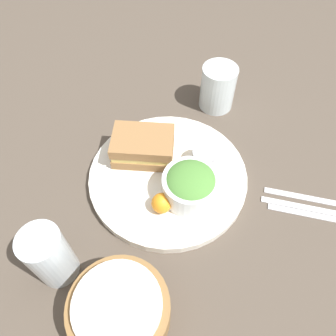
{
  "coord_description": "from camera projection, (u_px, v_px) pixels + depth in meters",
  "views": [
    {
      "loc": [
        -0.09,
        0.36,
        0.56
      ],
      "look_at": [
        0.0,
        0.0,
        0.04
      ],
      "focal_mm": 35.0,
      "sensor_mm": 36.0,
      "label": 1
    }
  ],
  "objects": [
    {
      "name": "orange_wedge",
      "position": [
        162.0,
        203.0,
        0.59
      ],
      "size": [
        0.04,
        0.04,
        0.04
      ],
      "primitive_type": "sphere",
      "color": "orange",
      "rests_on": "plate"
    },
    {
      "name": "plate",
      "position": [
        168.0,
        176.0,
        0.66
      ],
      "size": [
        0.32,
        0.32,
        0.02
      ],
      "primitive_type": "cylinder",
      "color": "white",
      "rests_on": "ground_plane"
    },
    {
      "name": "sandwich",
      "position": [
        143.0,
        146.0,
        0.66
      ],
      "size": [
        0.13,
        0.1,
        0.06
      ],
      "color": "olive",
      "rests_on": "plate"
    },
    {
      "name": "spoon",
      "position": [
        311.0,
        215.0,
        0.62
      ],
      "size": [
        0.16,
        0.01,
        0.01
      ],
      "primitive_type": "cube",
      "rotation": [
        0.0,
        0.0,
        3.16
      ],
      "color": "silver",
      "rests_on": "ground_plane"
    },
    {
      "name": "bread_basket",
      "position": [
        120.0,
        311.0,
        0.49
      ],
      "size": [
        0.15,
        0.15,
        0.08
      ],
      "color": "olive",
      "rests_on": "ground_plane"
    },
    {
      "name": "water_glass",
      "position": [
        218.0,
        88.0,
        0.75
      ],
      "size": [
        0.08,
        0.08,
        0.11
      ],
      "primitive_type": "cylinder",
      "color": "silver",
      "rests_on": "ground_plane"
    },
    {
      "name": "fork",
      "position": [
        311.0,
        199.0,
        0.64
      ],
      "size": [
        0.18,
        0.01,
        0.01
      ],
      "primitive_type": "cube",
      "rotation": [
        0.0,
        0.0,
        3.16
      ],
      "color": "silver",
      "rests_on": "ground_plane"
    },
    {
      "name": "salad_bowl",
      "position": [
        190.0,
        185.0,
        0.6
      ],
      "size": [
        0.11,
        0.11,
        0.06
      ],
      "color": "white",
      "rests_on": "plate"
    },
    {
      "name": "knife",
      "position": [
        311.0,
        206.0,
        0.63
      ],
      "size": [
        0.19,
        0.02,
        0.01
      ],
      "primitive_type": "cube",
      "rotation": [
        0.0,
        0.0,
        3.16
      ],
      "color": "silver",
      "rests_on": "ground_plane"
    },
    {
      "name": "ground_plane",
      "position": [
        168.0,
        179.0,
        0.67
      ],
      "size": [
        4.0,
        4.0,
        0.0
      ],
      "primitive_type": "plane",
      "color": "#4C4238"
    },
    {
      "name": "drink_glass",
      "position": [
        50.0,
        256.0,
        0.51
      ],
      "size": [
        0.07,
        0.07,
        0.12
      ],
      "primitive_type": "cylinder",
      "color": "silver",
      "rests_on": "ground_plane"
    },
    {
      "name": "dressing_cup",
      "position": [
        204.0,
        158.0,
        0.65
      ],
      "size": [
        0.05,
        0.05,
        0.04
      ],
      "primitive_type": "cylinder",
      "color": "#99999E",
      "rests_on": "plate"
    }
  ]
}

